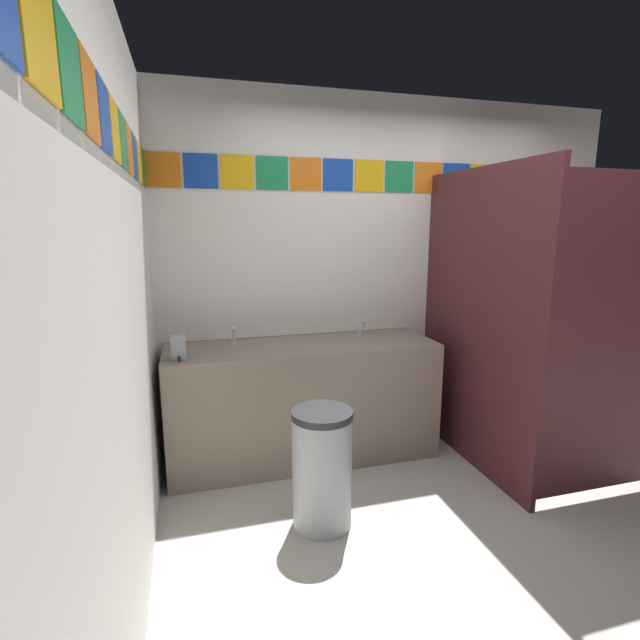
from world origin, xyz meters
TOP-DOWN VIEW (x-y plane):
  - ground_plane at (0.00, 0.00)m, footprint 8.07×8.07m
  - wall_back at (-0.00, 1.52)m, footprint 3.67×0.09m
  - wall_side at (-1.87, 0.00)m, footprint 0.09×2.97m
  - vanity_counter at (-0.84, 1.19)m, footprint 1.89×0.60m
  - faucet_left at (-1.31, 1.28)m, footprint 0.04×0.10m
  - faucet_right at (-0.36, 1.28)m, footprint 0.04×0.10m
  - soap_dispenser at (-1.67, 1.01)m, footprint 0.09×0.09m
  - stall_divider at (0.47, 0.56)m, footprint 0.92×1.36m
  - toilet at (0.92, 1.01)m, footprint 0.39×0.49m
  - trash_bin at (-0.93, 0.37)m, footprint 0.34×0.34m

SIDE VIEW (x-z plane):
  - ground_plane at x=0.00m, z-range 0.00..0.00m
  - toilet at x=0.92m, z-range -0.07..0.67m
  - trash_bin at x=-0.93m, z-range 0.00..0.68m
  - vanity_counter at x=-0.84m, z-range 0.01..0.86m
  - faucet_left at x=-1.31m, z-range 0.83..0.97m
  - faucet_right at x=-0.36m, z-range 0.83..0.97m
  - soap_dispenser at x=-1.67m, z-range 0.85..1.01m
  - stall_divider at x=0.47m, z-range 0.00..2.04m
  - wall_side at x=-1.87m, z-range 0.01..2.63m
  - wall_back at x=0.00m, z-range 0.01..2.63m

